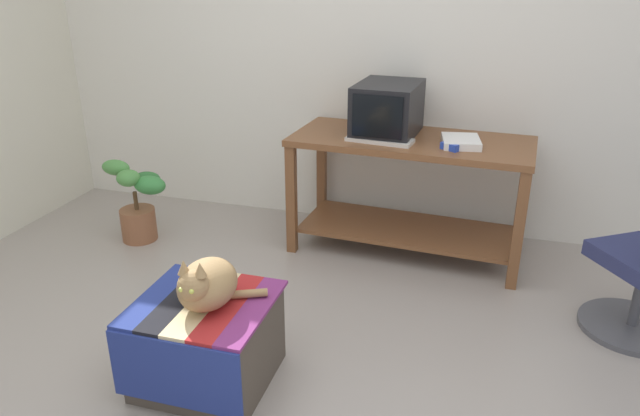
{
  "coord_description": "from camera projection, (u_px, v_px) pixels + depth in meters",
  "views": [
    {
      "loc": [
        0.79,
        -1.93,
        1.76
      ],
      "look_at": [
        -0.02,
        0.85,
        0.55
      ],
      "focal_mm": 33.04,
      "sensor_mm": 36.0,
      "label": 1
    }
  ],
  "objects": [
    {
      "name": "ground_plane",
      "position": [
        271.0,
        395.0,
        2.59
      ],
      "size": [
        14.0,
        14.0,
        0.0
      ],
      "primitive_type": "plane",
      "color": "#9E9389"
    },
    {
      "name": "ottoman_with_blanket",
      "position": [
        206.0,
        341.0,
        2.61
      ],
      "size": [
        0.58,
        0.57,
        0.41
      ],
      "color": "#4C4238",
      "rests_on": "ground_plane"
    },
    {
      "name": "book",
      "position": [
        461.0,
        142.0,
        3.48
      ],
      "size": [
        0.25,
        0.29,
        0.04
      ],
      "primitive_type": "cube",
      "rotation": [
        0.0,
        0.0,
        0.16
      ],
      "color": "white",
      "rests_on": "desk"
    },
    {
      "name": "potted_plant",
      "position": [
        138.0,
        203.0,
        3.95
      ],
      "size": [
        0.47,
        0.37,
        0.56
      ],
      "color": "brown",
      "rests_on": "ground_plane"
    },
    {
      "name": "back_wall",
      "position": [
        374.0,
        38.0,
        3.91
      ],
      "size": [
        8.0,
        0.1,
        2.6
      ],
      "primitive_type": "cube",
      "color": "silver",
      "rests_on": "ground_plane"
    },
    {
      "name": "keyboard",
      "position": [
        380.0,
        140.0,
        3.55
      ],
      "size": [
        0.42,
        0.2,
        0.02
      ],
      "primitive_type": "cube",
      "rotation": [
        0.0,
        0.0,
        -0.14
      ],
      "color": "beige",
      "rests_on": "desk"
    },
    {
      "name": "stapler",
      "position": [
        449.0,
        147.0,
        3.39
      ],
      "size": [
        0.11,
        0.09,
        0.04
      ],
      "primitive_type": "cube",
      "rotation": [
        0.0,
        0.0,
        1.0
      ],
      "color": "#2342B7",
      "rests_on": "desk"
    },
    {
      "name": "desk",
      "position": [
        409.0,
        175.0,
        3.72
      ],
      "size": [
        1.51,
        0.74,
        0.76
      ],
      "rotation": [
        0.0,
        0.0,
        -0.07
      ],
      "color": "brown",
      "rests_on": "ground_plane"
    },
    {
      "name": "cat",
      "position": [
        206.0,
        284.0,
        2.46
      ],
      "size": [
        0.34,
        0.34,
        0.27
      ],
      "rotation": [
        0.0,
        0.0,
        -0.01
      ],
      "color": "#9E7A4C",
      "rests_on": "ottoman_with_blanket"
    },
    {
      "name": "tv_monitor",
      "position": [
        387.0,
        110.0,
        3.65
      ],
      "size": [
        0.4,
        0.52,
        0.32
      ],
      "rotation": [
        0.0,
        0.0,
        -0.07
      ],
      "color": "black",
      "rests_on": "desk"
    }
  ]
}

